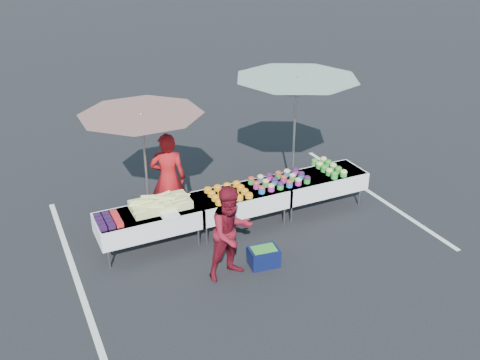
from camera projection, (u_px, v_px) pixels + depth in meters
name	position (u px, v px, depth m)	size (l,w,h in m)	color
ground	(240.00, 226.00, 10.44)	(80.00, 80.00, 0.00)	black
stripe_left	(73.00, 267.00, 9.20)	(0.10, 5.00, 0.00)	silver
stripe_right	(372.00, 193.00, 11.68)	(0.10, 5.00, 0.00)	silver
table_left	(149.00, 220.00, 9.49)	(1.86, 0.81, 0.75)	white
table_center	(240.00, 200.00, 10.19)	(1.86, 0.81, 0.75)	white
table_right	(320.00, 182.00, 10.89)	(1.86, 0.81, 0.75)	white
berry_punnets	(108.00, 220.00, 9.07)	(0.40, 0.54, 0.08)	black
corn_pile	(160.00, 204.00, 9.50)	(1.16, 0.57, 0.26)	#C5C565
plastic_bags	(170.00, 215.00, 9.28)	(0.30, 0.25, 0.05)	white
carrot_bowls	(228.00, 192.00, 9.99)	(0.75, 0.69, 0.11)	orange
potato_cups	(279.00, 180.00, 10.41)	(1.14, 0.58, 0.16)	#2463AB
bean_baskets	(329.00, 167.00, 10.95)	(0.36, 0.86, 0.15)	green
vendor	(168.00, 178.00, 10.25)	(0.67, 0.44, 1.84)	#A01216
customer	(231.00, 233.00, 8.66)	(0.80, 0.62, 1.64)	maroon
umbrella_left	(142.00, 124.00, 9.56)	(2.98, 2.98, 2.32)	black
umbrella_right	(296.00, 88.00, 10.69)	(2.72, 2.72, 2.59)	black
storage_bin	(264.00, 256.00, 9.20)	(0.55, 0.43, 0.33)	#0B123B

